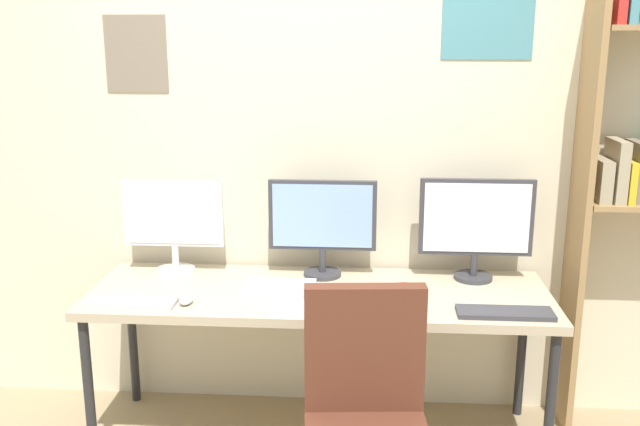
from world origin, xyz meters
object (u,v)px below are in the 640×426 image
object	(u,v)px
computer_mouse	(186,300)
monitor_center	(322,222)
monitor_right	(476,223)
keyboard_center	(315,308)
monitor_left	(174,221)
coffee_mug	(405,295)
desk	(319,302)
keyboard_right	(505,313)
keyboard_left	(132,303)
laptop_closed	(279,288)

from	to	relation	value
computer_mouse	monitor_center	bearing A→B (deg)	36.28
monitor_right	keyboard_center	bearing A→B (deg)	-148.26
monitor_left	computer_mouse	distance (m)	0.50
monitor_right	coffee_mug	distance (m)	0.54
keyboard_center	desk	bearing A→B (deg)	90.00
monitor_right	keyboard_right	world-z (taller)	monitor_right
desk	keyboard_left	size ratio (longest dim) A/B	5.53
coffee_mug	keyboard_left	bearing A→B (deg)	-175.86
keyboard_left	computer_mouse	bearing A→B (deg)	8.10
keyboard_center	keyboard_right	bearing A→B (deg)	0.00
monitor_center	keyboard_left	distance (m)	0.94
monitor_left	monitor_right	distance (m)	1.43
computer_mouse	monitor_right	bearing A→B (deg)	17.85
keyboard_center	laptop_closed	bearing A→B (deg)	129.35
monitor_right	keyboard_center	distance (m)	0.88
keyboard_left	keyboard_center	size ratio (longest dim) A/B	0.96
monitor_left	monitor_right	world-z (taller)	monitor_right
monitor_left	keyboard_left	distance (m)	0.51
desk	monitor_center	world-z (taller)	monitor_center
monitor_right	laptop_closed	bearing A→B (deg)	-165.99
keyboard_left	keyboard_right	xyz separation A→B (m)	(1.57, 0.00, 0.00)
desk	keyboard_center	size ratio (longest dim) A/B	5.34
keyboard_left	monitor_right	bearing A→B (deg)	16.43
keyboard_center	keyboard_right	distance (m)	0.78
monitor_left	laptop_closed	size ratio (longest dim) A/B	1.50
monitor_left	computer_mouse	bearing A→B (deg)	-69.14
computer_mouse	laptop_closed	size ratio (longest dim) A/B	0.30
monitor_center	keyboard_right	size ratio (longest dim) A/B	1.29
monitor_left	monitor_right	xyz separation A→B (m)	(1.43, 0.00, 0.01)
monitor_left	keyboard_right	bearing A→B (deg)	-16.43
monitor_center	coffee_mug	distance (m)	0.57
keyboard_right	coffee_mug	size ratio (longest dim) A/B	3.72
monitor_right	coffee_mug	size ratio (longest dim) A/B	4.96
monitor_left	coffee_mug	xyz separation A→B (m)	(1.09, -0.36, -0.21)
keyboard_center	laptop_closed	world-z (taller)	laptop_closed
monitor_right	computer_mouse	xyz separation A→B (m)	(-1.27, -0.41, -0.26)
keyboard_left	coffee_mug	bearing A→B (deg)	4.14
computer_mouse	keyboard_right	bearing A→B (deg)	-1.37
desk	keyboard_center	xyz separation A→B (m)	(0.00, -0.23, 0.06)
monitor_right	keyboard_right	bearing A→B (deg)	-81.01
desk	monitor_center	xyz separation A→B (m)	(0.00, 0.21, 0.32)
monitor_center	computer_mouse	bearing A→B (deg)	-143.72
keyboard_right	computer_mouse	bearing A→B (deg)	178.63
keyboard_right	coffee_mug	bearing A→B (deg)	168.34
keyboard_left	keyboard_right	world-z (taller)	same
monitor_center	computer_mouse	world-z (taller)	monitor_center
keyboard_right	coffee_mug	world-z (taller)	coffee_mug
keyboard_center	coffee_mug	size ratio (longest dim) A/B	3.66
monitor_right	keyboard_right	distance (m)	0.52
monitor_center	keyboard_left	bearing A→B (deg)	-150.60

